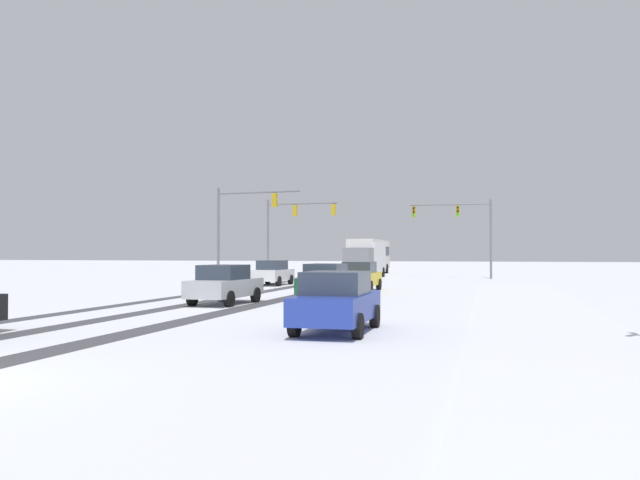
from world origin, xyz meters
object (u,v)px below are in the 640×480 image
Objects in this scene: car_white_lead at (273,273)px; traffic_signal_far_left at (292,222)px; bus_oncoming at (370,254)px; car_yellow_cab_second at (360,276)px; car_silver_fourth at (225,284)px; traffic_signal_near_left at (240,218)px; car_blue_fifth at (337,301)px; car_dark_green_third at (326,281)px; traffic_signal_far_right at (462,222)px; box_truck_delivery at (365,258)px.

traffic_signal_far_left is at bearing 100.61° from car_white_lead.
traffic_signal_far_left is 11.09m from car_white_lead.
bus_oncoming is at bearing 84.35° from car_white_lead.
car_yellow_cab_second is 10.85m from car_silver_fourth.
traffic_signal_near_left is 1.58× the size of car_blue_fifth.
car_silver_fourth is at bearing -78.29° from car_white_lead.
car_dark_green_third is (8.87, -11.58, -3.61)m from traffic_signal_near_left.
car_white_lead is at bearing -128.85° from traffic_signal_far_right.
traffic_signal_far_left is 17.83m from car_yellow_cab_second.
car_blue_fifth is at bearing -62.43° from traffic_signal_near_left.
car_dark_green_third and car_blue_fifth have the same top height.
car_blue_fifth is (11.65, -33.19, -3.83)m from traffic_signal_far_left.
traffic_signal_near_left is at bearing -101.64° from bus_oncoming.
car_yellow_cab_second is at bearing -80.67° from bus_oncoming.
traffic_signal_near_left is at bearing 174.16° from car_white_lead.
car_silver_fourth is (5.04, -25.32, -3.83)m from traffic_signal_far_left.
car_blue_fifth is (6.61, -7.87, 0.00)m from car_silver_fourth.
traffic_signal_far_right reaches higher than car_blue_fifth.
car_yellow_cab_second is 1.00× the size of car_blue_fifth.
traffic_signal_far_right is 0.89× the size of box_truck_delivery.
box_truck_delivery is (0.47, 28.49, 0.82)m from car_silver_fourth.
car_white_lead is at bearing -79.39° from traffic_signal_far_left.
car_yellow_cab_second is (-4.73, -19.14, -3.85)m from traffic_signal_far_right.
box_truck_delivery reaches higher than car_white_lead.
traffic_signal_far_left is at bearing -163.22° from traffic_signal_far_right.
traffic_signal_far_right is at bearing 78.95° from car_dark_green_third.
car_dark_green_third is at bearing -82.87° from bus_oncoming.
box_truck_delivery is (5.98, 13.15, -2.79)m from traffic_signal_near_left.
car_yellow_cab_second is 18.56m from box_truck_delivery.
car_silver_fourth is 0.56× the size of box_truck_delivery.
traffic_signal_far_left is (-13.41, -4.04, -0.02)m from traffic_signal_far_right.
bus_oncoming reaches higher than car_yellow_cab_second.
car_blue_fifth is 36.88m from box_truck_delivery.
car_dark_green_third is at bearing -92.44° from car_yellow_cab_second.
car_yellow_cab_second is 18.33m from car_blue_fifth.
car_silver_fourth is (5.51, -15.34, -3.61)m from traffic_signal_near_left.
traffic_signal_far_left is at bearing 119.89° from car_yellow_cab_second.
car_yellow_cab_second is (6.77, -4.88, 0.00)m from car_white_lead.
car_yellow_cab_second is 0.37× the size of bus_oncoming.
car_yellow_cab_second and car_dark_green_third have the same top height.
car_silver_fourth is at bearing -78.73° from traffic_signal_far_left.
car_white_lead is at bearing 101.71° from car_silver_fourth.
traffic_signal_near_left reaches higher than car_silver_fourth.
traffic_signal_far_left reaches higher than car_silver_fourth.
car_blue_fifth is at bearing -70.65° from traffic_signal_far_left.
traffic_signal_far_left reaches higher than bus_oncoming.
traffic_signal_far_left is at bearing 101.27° from car_silver_fourth.
traffic_signal_far_right is 8.50m from box_truck_delivery.
box_truck_delivery is at bearing 96.67° from car_dark_green_third.
car_yellow_cab_second is at bearing -103.87° from traffic_signal_far_right.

